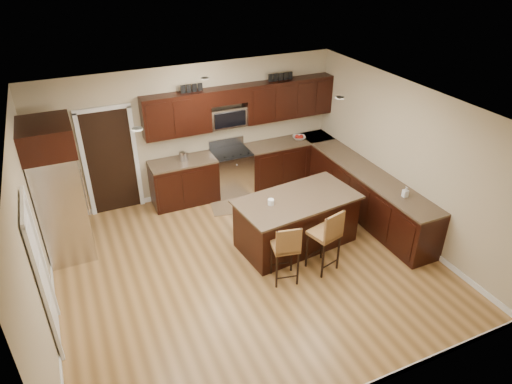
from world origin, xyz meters
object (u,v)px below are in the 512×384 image
stool_mid (327,234)px  refrigerator (58,190)px  range (232,171)px  island (296,222)px  stool_left (286,248)px

stool_mid → refrigerator: (-3.72, 2.25, 0.50)m
range → stool_mid: bearing=-82.2°
range → island: 2.22m
stool_mid → refrigerator: 4.37m
stool_left → stool_mid: stool_mid is taller
range → stool_mid: (0.42, -3.04, 0.23)m
island → stool_mid: 0.89m
stool_mid → stool_left: bearing=165.1°
range → island: (0.33, -2.20, -0.04)m
stool_left → refrigerator: refrigerator is taller
island → stool_left: 1.08m
island → stool_mid: size_ratio=1.94×
stool_mid → island: bearing=80.9°
range → refrigerator: 3.47m
range → refrigerator: size_ratio=0.47×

